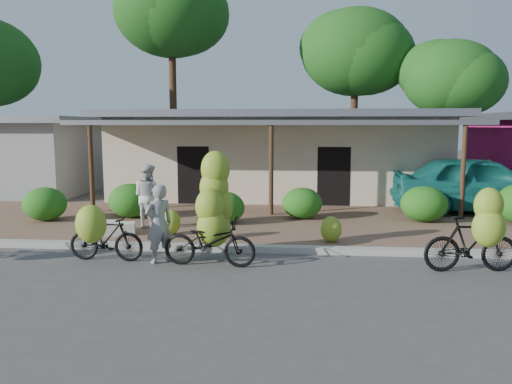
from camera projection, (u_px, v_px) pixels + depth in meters
The scene contains 24 objects.
ground at pixel (252, 279), 9.18m from camera, with size 100.00×100.00×0.00m, color #494644.
sidewalk at pixel (269, 223), 14.10m from camera, with size 60.00×6.00×0.12m, color #885F49.
curb at pixel (260, 249), 11.14m from camera, with size 60.00×0.25×0.15m, color #A8A399.
shop_main at pixel (278, 153), 19.74m from camera, with size 13.00×8.50×3.35m.
shop_grey at pixel (15, 154), 20.77m from camera, with size 7.00×6.00×3.15m.
tree_far_center at pixel (168, 10), 24.46m from camera, with size 5.65×5.56×10.58m.
tree_center_right at pixel (351, 51), 24.43m from camera, with size 5.38×5.28×8.46m.
tree_near_right at pixel (446, 76), 22.30m from camera, with size 4.37×4.18×6.63m.
hedge_0 at pixel (45, 204), 14.16m from camera, with size 1.23×1.10×0.96m, color #1F5A14.
hedge_1 at pixel (130, 201), 14.65m from camera, with size 1.28×1.16×1.00m, color #1F5A14.
hedge_2 at pixel (224, 208), 13.74m from camera, with size 1.15×1.03×0.89m, color #1F5A14.
hedge_3 at pixel (302, 203), 14.48m from camera, with size 1.16×1.04×0.90m, color #1F5A14.
hedge_4 at pixel (424, 204), 14.00m from camera, with size 1.29×1.16×1.01m, color #1F5A14.
bike_left at pixel (102, 235), 10.21m from camera, with size 1.61×1.16×1.29m.
bike_center at pixel (212, 221), 10.21m from camera, with size 1.92×1.26×2.29m.
bike_right at pixel (475, 238), 9.41m from camera, with size 1.86×1.24×1.72m.
loose_banana_a at pixel (171, 222), 12.38m from camera, with size 0.50×0.42×0.62m, color #93B42D.
loose_banana_b at pixel (217, 226), 11.99m from camera, with size 0.47×0.40×0.59m, color #93B42D.
loose_banana_c at pixel (331, 229), 11.55m from camera, with size 0.49×0.41×0.61m, color #93B42D.
sack_near at pixel (117, 229), 12.33m from camera, with size 0.85×0.40×0.30m, color silver.
sack_far at pixel (106, 226), 12.71m from camera, with size 0.75×0.38×0.28m, color silver.
vendor at pixel (159, 224), 10.21m from camera, with size 0.59×0.39×1.63m, color gray.
bystander at pixel (148, 196), 13.15m from camera, with size 0.82×0.64×1.69m, color silver.
teal_van at pixel (479, 184), 15.39m from camera, with size 2.11×5.25×1.79m, color #176A63.
Camera 1 is at (0.87, -8.84, 2.81)m, focal length 35.00 mm.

